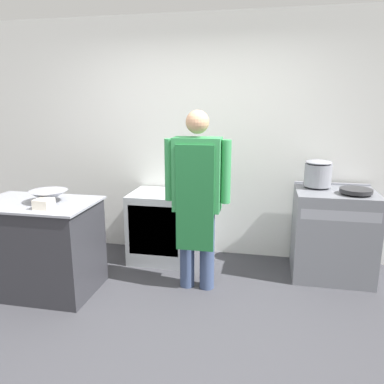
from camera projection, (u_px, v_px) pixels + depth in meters
The scene contains 10 objects.
ground_plane at pixel (156, 343), 2.81m from camera, with size 14.00×14.00×0.00m, color #38383D.
wall_back at pixel (200, 139), 4.27m from camera, with size 8.00×0.05×2.70m.
prep_counter at pixel (40, 247), 3.52m from camera, with size 1.08×0.69×0.87m.
stove at pixel (333, 234), 3.82m from camera, with size 0.78×0.65×0.92m.
fridge_unit at pixel (161, 226), 4.25m from camera, with size 0.64×0.59×0.78m.
person_cook at pixel (197, 192), 3.44m from camera, with size 0.61×0.24×1.70m.
mixing_bowl at pixel (49, 196), 3.42m from camera, with size 0.35×0.35×0.11m.
plastic_tub at pixel (44, 204), 3.21m from camera, with size 0.14×0.14×0.08m.
stock_pot at pixel (318, 173), 3.83m from camera, with size 0.27×0.27×0.27m.
saute_pan at pixel (356, 191), 3.57m from camera, with size 0.30×0.30×0.04m.
Camera 1 is at (0.76, -2.36, 1.76)m, focal length 35.00 mm.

